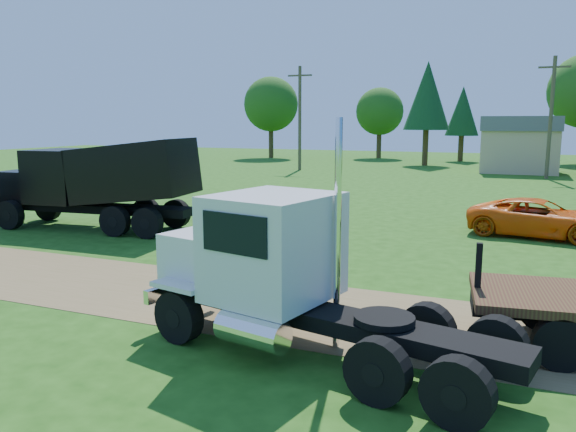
% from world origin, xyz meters
% --- Properties ---
extents(ground, '(140.00, 140.00, 0.00)m').
position_xyz_m(ground, '(0.00, 0.00, 0.00)').
color(ground, '#1E4910').
rests_on(ground, ground).
extents(dirt_track, '(120.00, 4.20, 0.01)m').
position_xyz_m(dirt_track, '(0.00, 0.00, 0.01)').
color(dirt_track, brown).
rests_on(dirt_track, ground).
extents(white_semi_tractor, '(7.35, 3.74, 4.34)m').
position_xyz_m(white_semi_tractor, '(0.01, -2.04, 1.48)').
color(white_semi_tractor, black).
rests_on(white_semi_tractor, ground).
extents(black_dump_truck, '(8.55, 3.33, 3.65)m').
position_xyz_m(black_dump_truck, '(-11.17, 6.12, 2.01)').
color(black_dump_truck, black).
rests_on(black_dump_truck, ground).
extents(orange_pickup, '(5.36, 3.04, 1.41)m').
position_xyz_m(orange_pickup, '(4.94, 11.19, 0.71)').
color(orange_pickup, '#E75C0A').
rests_on(orange_pickup, ground).
extents(spectator_b, '(0.96, 0.83, 1.68)m').
position_xyz_m(spectator_b, '(-3.02, 7.89, 0.84)').
color(spectator_b, '#999999').
rests_on(spectator_b, ground).
extents(tan_shed, '(6.20, 5.40, 4.70)m').
position_xyz_m(tan_shed, '(4.00, 40.00, 2.42)').
color(tan_shed, tan).
rests_on(tan_shed, ground).
extents(utility_poles, '(42.20, 0.28, 9.00)m').
position_xyz_m(utility_poles, '(6.00, 35.00, 4.71)').
color(utility_poles, brown).
rests_on(utility_poles, ground).
extents(tree_row, '(58.56, 14.46, 11.44)m').
position_xyz_m(tree_row, '(6.95, 51.19, 6.75)').
color(tree_row, '#392A17').
rests_on(tree_row, ground).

